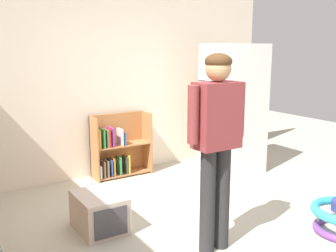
{
  "coord_description": "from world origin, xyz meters",
  "views": [
    {
      "loc": [
        -2.09,
        -2.61,
        1.74
      ],
      "look_at": [
        -0.03,
        0.69,
        0.95
      ],
      "focal_mm": 42.06,
      "sensor_mm": 36.0,
      "label": 1
    }
  ],
  "objects_px": {
    "standing_person": "(217,134)",
    "pet_carrier": "(100,212)",
    "refrigerator": "(233,109)",
    "bookshelf": "(117,149)"
  },
  "relations": [
    {
      "from": "standing_person",
      "to": "pet_carrier",
      "type": "bearing_deg",
      "value": 129.08
    },
    {
      "from": "standing_person",
      "to": "refrigerator",
      "type": "bearing_deg",
      "value": 45.38
    },
    {
      "from": "bookshelf",
      "to": "standing_person",
      "type": "height_order",
      "value": "standing_person"
    },
    {
      "from": "refrigerator",
      "to": "pet_carrier",
      "type": "distance_m",
      "value": 2.53
    },
    {
      "from": "standing_person",
      "to": "pet_carrier",
      "type": "height_order",
      "value": "standing_person"
    },
    {
      "from": "refrigerator",
      "to": "pet_carrier",
      "type": "height_order",
      "value": "refrigerator"
    },
    {
      "from": "standing_person",
      "to": "pet_carrier",
      "type": "xyz_separation_m",
      "value": [
        -0.71,
        0.87,
        -0.85
      ]
    },
    {
      "from": "bookshelf",
      "to": "refrigerator",
      "type": "bearing_deg",
      "value": -23.78
    },
    {
      "from": "refrigerator",
      "to": "pet_carrier",
      "type": "relative_size",
      "value": 3.22
    },
    {
      "from": "refrigerator",
      "to": "bookshelf",
      "type": "height_order",
      "value": "refrigerator"
    }
  ]
}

